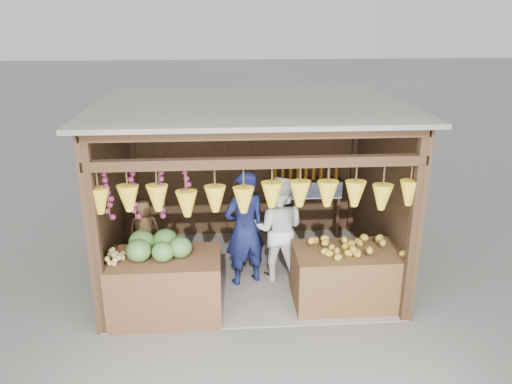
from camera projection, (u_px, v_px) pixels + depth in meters
ground at (251, 272)px, 7.83m from camera, size 80.00×80.00×0.00m
stall_structure at (248, 171)px, 7.23m from camera, size 4.30×3.30×2.66m
back_shelf at (305, 191)px, 8.82m from camera, size 1.25×0.32×1.32m
counter_left at (166, 286)px, 6.58m from camera, size 1.45×0.85×0.85m
counter_right at (346, 277)px, 6.87m from camera, size 1.44×0.85×0.80m
stool at (147, 268)px, 7.66m from camera, size 0.30×0.30×0.28m
man_standing at (245, 229)px, 7.23m from camera, size 0.75×0.64×1.76m
woman_standing at (279, 229)px, 7.40m from camera, size 0.91×0.79×1.62m
vendor_seated at (144, 230)px, 7.46m from camera, size 0.49×0.33×0.97m
melon_pile at (157, 245)px, 6.42m from camera, size 1.00×0.50×0.32m
tanfruit_pile at (115, 256)px, 6.33m from camera, size 0.34×0.40×0.13m
mango_pile at (356, 244)px, 6.70m from camera, size 1.40×0.64×0.22m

